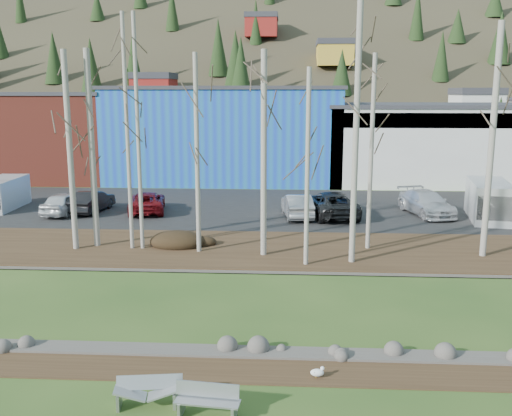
# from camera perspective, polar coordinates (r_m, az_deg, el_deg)

# --- Properties ---
(ground) EXTENTS (200.00, 200.00, 0.00)m
(ground) POSITION_cam_1_polar(r_m,az_deg,el_deg) (15.16, 4.27, -19.61)
(ground) COLOR #2A4A1A
(ground) RESTS_ON ground
(dirt_strip) EXTENTS (80.00, 1.80, 0.03)m
(dirt_strip) POSITION_cam_1_polar(r_m,az_deg,el_deg) (16.98, 4.17, -15.90)
(dirt_strip) COLOR #382616
(dirt_strip) RESTS_ON ground
(near_bank_rocks) EXTENTS (80.00, 0.80, 0.50)m
(near_bank_rocks) POSITION_cam_1_polar(r_m,az_deg,el_deg) (17.88, 4.13, -14.46)
(near_bank_rocks) COLOR #47423D
(near_bank_rocks) RESTS_ON ground
(river) EXTENTS (80.00, 8.00, 0.90)m
(river) POSITION_cam_1_polar(r_m,az_deg,el_deg) (21.64, 4.00, -9.70)
(river) COLOR black
(river) RESTS_ON ground
(far_bank_rocks) EXTENTS (80.00, 0.80, 0.46)m
(far_bank_rocks) POSITION_cam_1_polar(r_m,az_deg,el_deg) (25.50, 3.91, -6.36)
(far_bank_rocks) COLOR #47423D
(far_bank_rocks) RESTS_ON ground
(far_bank) EXTENTS (80.00, 7.00, 0.15)m
(far_bank) POSITION_cam_1_polar(r_m,az_deg,el_deg) (28.55, 3.86, -4.24)
(far_bank) COLOR #382616
(far_bank) RESTS_ON ground
(parking_lot) EXTENTS (80.00, 14.00, 0.14)m
(parking_lot) POSITION_cam_1_polar(r_m,az_deg,el_deg) (38.76, 3.75, -0.02)
(parking_lot) COLOR black
(parking_lot) RESTS_ON ground
(building_brick) EXTENTS (16.32, 12.24, 7.80)m
(building_brick) POSITION_cam_1_polar(r_m,az_deg,el_deg) (57.25, -21.25, 6.85)
(building_brick) COLOR maroon
(building_brick) RESTS_ON ground
(building_blue) EXTENTS (20.40, 12.24, 8.30)m
(building_blue) POSITION_cam_1_polar(r_m,az_deg,el_deg) (52.41, -2.90, 7.52)
(building_blue) COLOR #1D6AAC
(building_blue) RESTS_ON ground
(building_white) EXTENTS (18.36, 12.24, 6.80)m
(building_white) POSITION_cam_1_polar(r_m,az_deg,el_deg) (53.57, 16.74, 6.34)
(building_white) COLOR silver
(building_white) RESTS_ON ground
(hillside) EXTENTS (160.00, 72.00, 35.00)m
(hillside) POSITION_cam_1_polar(r_m,az_deg,el_deg) (97.45, 3.70, 17.23)
(hillside) COLOR #312A1F
(hillside) RESTS_ON ground
(bench_intact) EXTENTS (1.64, 0.65, 0.80)m
(bench_intact) POSITION_cam_1_polar(r_m,az_deg,el_deg) (14.80, -4.87, -18.64)
(bench_intact) COLOR #A8AAAD
(bench_intact) RESTS_ON ground
(bench_damaged) EXTENTS (1.72, 0.76, 0.74)m
(bench_damaged) POSITION_cam_1_polar(r_m,az_deg,el_deg) (15.43, -10.77, -17.58)
(bench_damaged) COLOR #A8AAAD
(bench_damaged) RESTS_ON ground
(seagull) EXTENTS (0.44, 0.24, 0.33)m
(seagull) POSITION_cam_1_polar(r_m,az_deg,el_deg) (16.57, 6.18, -16.02)
(seagull) COLOR gold
(seagull) RESTS_ON ground
(dirt_mound) EXTENTS (2.82, 1.99, 0.55)m
(dirt_mound) POSITION_cam_1_polar(r_m,az_deg,el_deg) (29.28, -7.87, -3.21)
(dirt_mound) COLOR black
(dirt_mound) RESTS_ON far_bank
(birch_0) EXTENTS (0.28, 0.28, 9.64)m
(birch_0) POSITION_cam_1_polar(r_m,az_deg,el_deg) (29.07, -18.11, 5.33)
(birch_0) COLOR #A8A497
(birch_0) RESTS_ON far_bank
(birch_1) EXTENTS (0.19, 0.19, 11.34)m
(birch_1) POSITION_cam_1_polar(r_m,az_deg,el_deg) (28.35, -12.74, 7.21)
(birch_1) COLOR #A8A497
(birch_1) RESTS_ON far_bank
(birch_2) EXTENTS (0.30, 0.30, 9.73)m
(birch_2) POSITION_cam_1_polar(r_m,az_deg,el_deg) (29.36, -16.09, 5.60)
(birch_2) COLOR #A8A497
(birch_2) RESTS_ON far_bank
(birch_3) EXTENTS (0.22, 0.22, 9.47)m
(birch_3) POSITION_cam_1_polar(r_m,az_deg,el_deg) (27.32, -5.91, 5.30)
(birch_3) COLOR #A8A497
(birch_3) RESTS_ON far_bank
(birch_4) EXTENTS (0.28, 0.28, 9.56)m
(birch_4) POSITION_cam_1_polar(r_m,az_deg,el_deg) (26.59, 0.78, 5.29)
(birch_4) COLOR #A8A497
(birch_4) RESTS_ON far_bank
(birch_5) EXTENTS (0.22, 0.22, 9.47)m
(birch_5) POSITION_cam_1_polar(r_m,az_deg,el_deg) (28.30, 11.45, 5.35)
(birch_5) COLOR #A8A497
(birch_5) RESTS_ON far_bank
(birch_6) EXTENTS (0.21, 0.21, 8.73)m
(birch_6) POSITION_cam_1_polar(r_m,az_deg,el_deg) (25.17, 5.17, 3.93)
(birch_6) COLOR #A8A497
(birch_6) RESTS_ON far_bank
(birch_7) EXTENTS (0.27, 0.27, 11.72)m
(birch_7) POSITION_cam_1_polar(r_m,az_deg,el_deg) (25.68, 9.97, 7.32)
(birch_7) COLOR #A8A497
(birch_7) RESTS_ON far_bank
(birch_8) EXTENTS (0.29, 0.29, 10.77)m
(birch_8) POSITION_cam_1_polar(r_m,az_deg,el_deg) (28.47, 22.51, 6.05)
(birch_8) COLOR #A8A497
(birch_8) RESTS_ON far_bank
(birch_10) EXTENTS (0.19, 0.19, 11.34)m
(birch_10) POSITION_cam_1_polar(r_m,az_deg,el_deg) (28.21, -11.71, 7.23)
(birch_10) COLOR #A8A497
(birch_10) RESTS_ON far_bank
(car_0) EXTENTS (2.07, 4.32, 1.42)m
(car_0) POSITION_cam_1_polar(r_m,az_deg,el_deg) (38.42, -18.58, 0.48)
(car_0) COLOR silver
(car_0) RESTS_ON parking_lot
(car_1) EXTENTS (1.91, 4.36, 1.39)m
(car_1) POSITION_cam_1_polar(r_m,az_deg,el_deg) (38.56, -16.10, 0.65)
(car_1) COLOR black
(car_1) RESTS_ON parking_lot
(car_2) EXTENTS (3.06, 5.08, 1.32)m
(car_2) POSITION_cam_1_polar(r_m,az_deg,el_deg) (37.70, -10.84, 0.60)
(car_2) COLOR maroon
(car_2) RESTS_ON parking_lot
(car_3) EXTENTS (2.10, 4.56, 1.45)m
(car_3) POSITION_cam_1_polar(r_m,az_deg,el_deg) (35.62, 4.15, 0.24)
(car_3) COLOR #AAA9AC
(car_3) RESTS_ON parking_lot
(car_4) EXTENTS (3.54, 5.99, 1.56)m
(car_4) POSITION_cam_1_polar(r_m,az_deg,el_deg) (36.09, 7.50, 0.42)
(car_4) COLOR black
(car_4) RESTS_ON parking_lot
(car_5) EXTENTS (3.25, 5.53, 1.50)m
(car_5) POSITION_cam_1_polar(r_m,az_deg,el_deg) (37.83, 16.66, 0.49)
(car_5) COLOR silver
(car_5) RESTS_ON parking_lot
(van_white) EXTENTS (3.05, 5.54, 2.30)m
(van_white) POSITION_cam_1_polar(r_m,az_deg,el_deg) (37.56, 22.32, 0.65)
(van_white) COLOR silver
(van_white) RESTS_ON parking_lot
(van_grey) EXTENTS (2.11, 4.68, 2.01)m
(van_grey) POSITION_cam_1_polar(r_m,az_deg,el_deg) (41.58, -24.13, 1.29)
(van_grey) COLOR silver
(van_grey) RESTS_ON parking_lot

